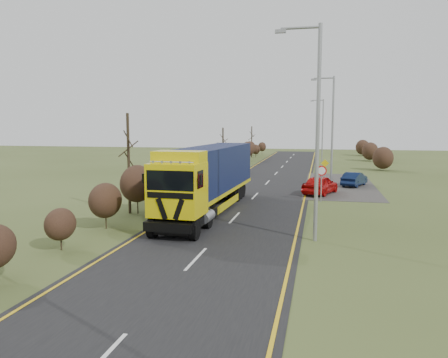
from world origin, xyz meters
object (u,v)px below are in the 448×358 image
Objects in this scene: car_red_hatchback at (320,185)px; car_blue_sedan at (354,179)px; lorry at (209,175)px; speed_sign at (321,176)px; streetlight_near at (315,124)px.

car_red_hatchback is 1.16× the size of car_blue_sedan.
lorry is 3.98× the size of car_blue_sedan.
lorry is 3.44× the size of car_red_hatchback.
lorry is at bearing -143.09° from speed_sign.
streetlight_near is at bearing 101.84° from car_blue_sedan.
lorry is 8.48m from speed_sign.
car_blue_sedan is 9.38m from speed_sign.
streetlight_near reaches higher than car_red_hatchback.
car_red_hatchback is at bearing 90.97° from speed_sign.
streetlight_near reaches higher than speed_sign.
car_red_hatchback is 1.69× the size of speed_sign.
car_red_hatchback is 6.02m from car_blue_sedan.
lorry is at bearing 139.05° from streetlight_near.
car_blue_sedan is at bearing 72.03° from speed_sign.
car_red_hatchback is 14.96m from streetlight_near.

